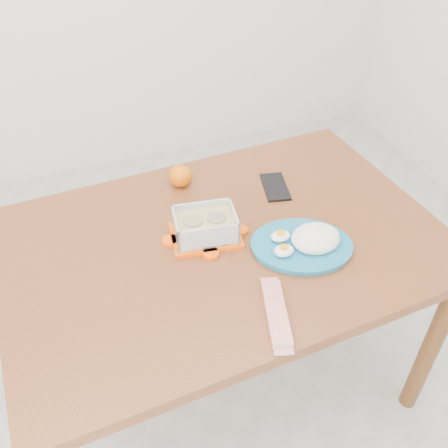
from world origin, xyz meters
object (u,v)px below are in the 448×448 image
object	(u,v)px
dining_table	(224,259)
food_container	(205,226)
rice_plate	(306,241)
smartphone	(275,187)
orange_fruit	(180,176)

from	to	relation	value
dining_table	food_container	distance (m)	0.14
rice_plate	smartphone	world-z (taller)	rice_plate
dining_table	smartphone	size ratio (longest dim) A/B	8.73
food_container	smartphone	xyz separation A→B (m)	(0.31, 0.15, -0.04)
smartphone	orange_fruit	bearing A→B (deg)	169.12
rice_plate	smartphone	xyz separation A→B (m)	(0.05, 0.31, -0.02)
rice_plate	smartphone	distance (m)	0.31
dining_table	rice_plate	bearing A→B (deg)	-33.46
dining_table	smartphone	xyz separation A→B (m)	(0.26, 0.18, 0.09)
dining_table	orange_fruit	distance (m)	0.34
orange_fruit	rice_plate	bearing A→B (deg)	-60.11
orange_fruit	smartphone	bearing A→B (deg)	-23.83
food_container	orange_fruit	bearing A→B (deg)	96.40
orange_fruit	smartphone	distance (m)	0.33
rice_plate	dining_table	bearing A→B (deg)	171.30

